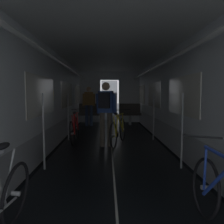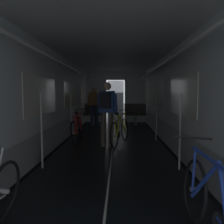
# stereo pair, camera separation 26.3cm
# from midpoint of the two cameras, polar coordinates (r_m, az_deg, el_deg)

# --- Properties ---
(train_car_shell) EXTENTS (3.14, 12.34, 2.57)m
(train_car_shell) POSITION_cam_midpoint_polar(r_m,az_deg,el_deg) (5.63, 1.46, 7.74)
(train_car_shell) COLOR black
(train_car_shell) RESTS_ON ground
(bench_seat_far_left) EXTENTS (0.98, 0.51, 0.95)m
(bench_seat_far_left) POSITION_cam_midpoint_polar(r_m,az_deg,el_deg) (10.18, -3.54, -0.01)
(bench_seat_far_left) COLOR gray
(bench_seat_far_left) RESTS_ON ground
(bench_seat_far_right) EXTENTS (0.98, 0.51, 0.95)m
(bench_seat_far_right) POSITION_cam_midpoint_polar(r_m,az_deg,el_deg) (10.17, 6.61, -0.04)
(bench_seat_far_right) COLOR gray
(bench_seat_far_right) RESTS_ON ground
(bicycle_red) EXTENTS (0.44, 1.69, 0.95)m
(bicycle_red) POSITION_cam_midpoint_polar(r_m,az_deg,el_deg) (6.66, -7.60, -4.13)
(bicycle_red) COLOR black
(bicycle_red) RESTS_ON ground
(bicycle_blue) EXTENTS (0.44, 1.69, 0.95)m
(bicycle_blue) POSITION_cam_midpoint_polar(r_m,az_deg,el_deg) (2.40, 27.26, -20.77)
(bicycle_blue) COLOR black
(bicycle_blue) RESTS_ON ground
(person_cyclist_aisle) EXTENTS (0.56, 0.45, 1.69)m
(person_cyclist_aisle) POSITION_cam_midpoint_polar(r_m,az_deg,el_deg) (5.91, -0.03, 0.98)
(person_cyclist_aisle) COLOR brown
(person_cyclist_aisle) RESTS_ON ground
(bicycle_yellow_in_aisle) EXTENTS (0.67, 1.64, 0.94)m
(bicycle_yellow_in_aisle) POSITION_cam_midpoint_polar(r_m,az_deg,el_deg) (6.24, 3.22, -4.67)
(bicycle_yellow_in_aisle) COLOR black
(bicycle_yellow_in_aisle) RESTS_ON ground
(person_standing_near_bench) EXTENTS (0.53, 0.23, 1.69)m
(person_standing_near_bench) POSITION_cam_midpoint_polar(r_m,az_deg,el_deg) (9.78, -3.74, 2.19)
(person_standing_near_bench) COLOR #384C75
(person_standing_near_bench) RESTS_ON ground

